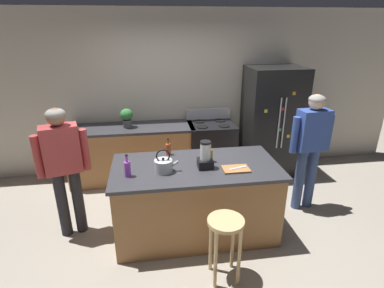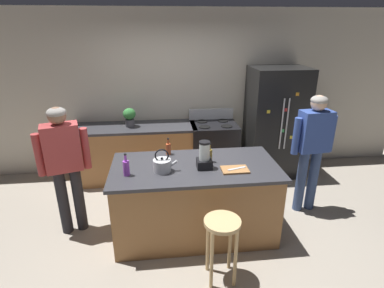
{
  "view_description": "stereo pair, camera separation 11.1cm",
  "coord_description": "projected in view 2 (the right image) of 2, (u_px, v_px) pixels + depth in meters",
  "views": [
    {
      "loc": [
        -0.5,
        -3.14,
        2.44
      ],
      "look_at": [
        0.0,
        0.3,
        1.07
      ],
      "focal_mm": 28.33,
      "sensor_mm": 36.0,
      "label": 1
    },
    {
      "loc": [
        -0.39,
        -3.15,
        2.44
      ],
      "look_at": [
        0.0,
        0.3,
        1.07
      ],
      "focal_mm": 28.33,
      "sensor_mm": 36.0,
      "label": 2
    }
  ],
  "objects": [
    {
      "name": "refrigerator",
      "position": [
        275.0,
        123.0,
        5.06
      ],
      "size": [
        0.9,
        0.73,
        1.82
      ],
      "color": "black",
      "rests_on": "ground_plane"
    },
    {
      "name": "ground_plane",
      "position": [
        195.0,
        230.0,
        3.85
      ],
      "size": [
        14.0,
        14.0,
        0.0
      ],
      "primitive_type": "plane",
      "color": "#9E9384"
    },
    {
      "name": "bar_stool",
      "position": [
        222.0,
        234.0,
        2.94
      ],
      "size": [
        0.36,
        0.36,
        0.7
      ],
      "color": "tan",
      "rests_on": "ground_plane"
    },
    {
      "name": "tea_kettle",
      "position": [
        162.0,
        165.0,
        3.35
      ],
      "size": [
        0.28,
        0.2,
        0.27
      ],
      "color": "#B7BABF",
      "rests_on": "kitchen_island"
    },
    {
      "name": "bottle_vinegar",
      "position": [
        210.0,
        155.0,
        3.58
      ],
      "size": [
        0.06,
        0.06,
        0.24
      ],
      "color": "olive",
      "rests_on": "kitchen_island"
    },
    {
      "name": "kitchen_island",
      "position": [
        195.0,
        199.0,
        3.68
      ],
      "size": [
        1.94,
        0.97,
        0.92
      ],
      "color": "#9E6B3D",
      "rests_on": "ground_plane"
    },
    {
      "name": "person_by_island_left",
      "position": [
        64.0,
        160.0,
        3.52
      ],
      "size": [
        0.59,
        0.33,
        1.61
      ],
      "color": "#26262B",
      "rests_on": "ground_plane"
    },
    {
      "name": "blender_appliance",
      "position": [
        204.0,
        157.0,
        3.41
      ],
      "size": [
        0.17,
        0.17,
        0.32
      ],
      "color": "black",
      "rests_on": "kitchen_island"
    },
    {
      "name": "back_wall",
      "position": [
        181.0,
        93.0,
        5.15
      ],
      "size": [
        8.0,
        0.1,
        2.7
      ],
      "primitive_type": "cube",
      "color": "beige",
      "rests_on": "ground_plane"
    },
    {
      "name": "cutting_board",
      "position": [
        235.0,
        170.0,
        3.39
      ],
      "size": [
        0.3,
        0.2,
        0.02
      ],
      "primitive_type": "cube",
      "color": "#9E6B3D",
      "rests_on": "kitchen_island"
    },
    {
      "name": "bottle_soda",
      "position": [
        126.0,
        167.0,
        3.25
      ],
      "size": [
        0.07,
        0.07,
        0.26
      ],
      "color": "purple",
      "rests_on": "kitchen_island"
    },
    {
      "name": "potted_plant",
      "position": [
        129.0,
        116.0,
        4.79
      ],
      "size": [
        0.2,
        0.2,
        0.3
      ],
      "color": "#4C4C51",
      "rests_on": "back_counter_run"
    },
    {
      "name": "chef_knife",
      "position": [
        237.0,
        169.0,
        3.39
      ],
      "size": [
        0.22,
        0.09,
        0.01
      ],
      "primitive_type": "cube",
      "rotation": [
        0.0,
        0.0,
        0.28
      ],
      "color": "#B7BABF",
      "rests_on": "cutting_board"
    },
    {
      "name": "bottle_cooking_sauce",
      "position": [
        168.0,
        148.0,
        3.79
      ],
      "size": [
        0.06,
        0.06,
        0.22
      ],
      "color": "#B24C26",
      "rests_on": "kitchen_island"
    },
    {
      "name": "back_counter_run",
      "position": [
        136.0,
        153.0,
        5.03
      ],
      "size": [
        2.0,
        0.64,
        0.92
      ],
      "color": "#9E6B3D",
      "rests_on": "ground_plane"
    },
    {
      "name": "person_by_sink_right",
      "position": [
        313.0,
        143.0,
        3.96
      ],
      "size": [
        0.6,
        0.26,
        1.63
      ],
      "color": "#384C7A",
      "rests_on": "ground_plane"
    },
    {
      "name": "stove_range",
      "position": [
        213.0,
        149.0,
        5.14
      ],
      "size": [
        0.76,
        0.65,
        1.1
      ],
      "color": "black",
      "rests_on": "ground_plane"
    }
  ]
}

